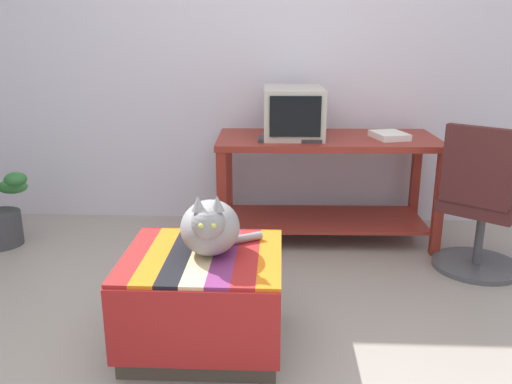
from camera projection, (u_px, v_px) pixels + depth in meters
The scene contains 10 objects.
ground_plane at pixel (240, 376), 2.25m from camera, with size 14.00×14.00×0.00m, color #9E9389.
back_wall at pixel (260, 44), 3.83m from camera, with size 8.00×0.10×2.60m, color silver.
desk at pixel (326, 170), 3.62m from camera, with size 1.47×0.68×0.71m.
tv_monitor at pixel (293, 113), 3.54m from camera, with size 0.40×0.53×0.32m.
keyboard at pixel (290, 139), 3.41m from camera, with size 0.40×0.15×0.02m, color #333338.
book at pixel (389, 135), 3.49m from camera, with size 0.19×0.24×0.04m, color white.
ottoman_with_blanket at pixel (204, 299), 2.42m from camera, with size 0.70×0.65×0.44m.
cat at pixel (210, 227), 2.33m from camera, with size 0.37×0.38×0.30m.
office_chair at pixel (480, 210), 3.12m from camera, with size 0.59×0.59×0.89m.
pen at pixel (377, 135), 3.61m from camera, with size 0.01×0.01×0.14m, color black.
Camera 1 is at (0.16, -1.93, 1.38)m, focal length 37.67 mm.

